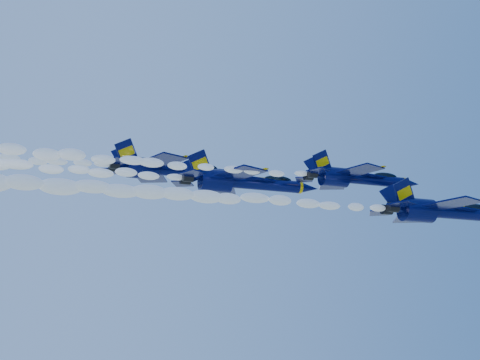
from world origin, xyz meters
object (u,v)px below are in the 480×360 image
object	(u,v)px
jet_second	(357,178)
jet_fourth	(170,170)
jet_lead	(444,211)
jet_third	(243,182)

from	to	relation	value
jet_second	jet_fourth	size ratio (longest dim) A/B	0.81
jet_second	jet_fourth	bearing A→B (deg)	138.31
jet_lead	jet_third	world-z (taller)	jet_third
jet_third	jet_fourth	world-z (taller)	jet_fourth
jet_fourth	jet_lead	bearing A→B (deg)	-39.96
jet_lead	jet_third	xyz separation A→B (m)	(-21.35, 11.03, 4.56)
jet_lead	jet_third	size ratio (longest dim) A/B	1.00
jet_third	jet_fourth	size ratio (longest dim) A/B	0.93
jet_second	jet_third	world-z (taller)	jet_third
jet_lead	jet_second	size ratio (longest dim) A/B	1.15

